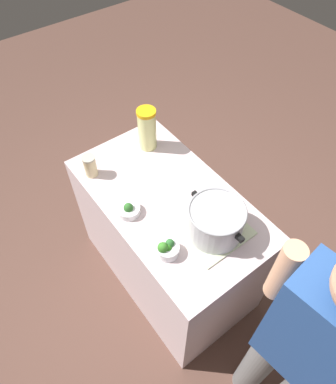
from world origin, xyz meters
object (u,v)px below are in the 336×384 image
lemonade_pitcher (147,129)px  person_cook (300,355)px  broccoli_bowl_center (129,209)px  cooking_pot (216,220)px  broccoli_bowl_front (167,249)px  mason_jar (90,166)px

lemonade_pitcher → person_cook: bearing=-9.3°
broccoli_bowl_center → cooking_pot: bearing=37.9°
cooking_pot → broccoli_bowl_front: size_ratio=3.12×
cooking_pot → person_cook: size_ratio=0.22×
cooking_pot → broccoli_bowl_center: 0.46m
mason_jar → broccoli_bowl_front: (0.67, 0.04, -0.03)m
cooking_pot → broccoli_bowl_front: bearing=-99.9°
cooking_pot → lemonade_pitcher: (-0.72, 0.09, 0.04)m
lemonade_pitcher → person_cook: size_ratio=0.17×
person_cook → lemonade_pitcher: bearing=170.7°
mason_jar → person_cook: (1.37, 0.17, -0.03)m
cooking_pot → broccoli_bowl_front: cooking_pot is taller
mason_jar → broccoli_bowl_center: bearing=3.3°
person_cook → broccoli_bowl_center: bearing=-171.7°
broccoli_bowl_front → lemonade_pitcher: bearing=152.1°
lemonade_pitcher → mason_jar: size_ratio=1.99×
cooking_pot → mason_jar: bearing=-157.3°
broccoli_bowl_center → person_cook: (1.01, 0.15, 0.02)m
mason_jar → person_cook: person_cook is taller
lemonade_pitcher → broccoli_bowl_front: lemonade_pitcher is taller
lemonade_pitcher → broccoli_bowl_center: size_ratio=2.23×
cooking_pot → broccoli_bowl_front: (-0.05, -0.26, -0.06)m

